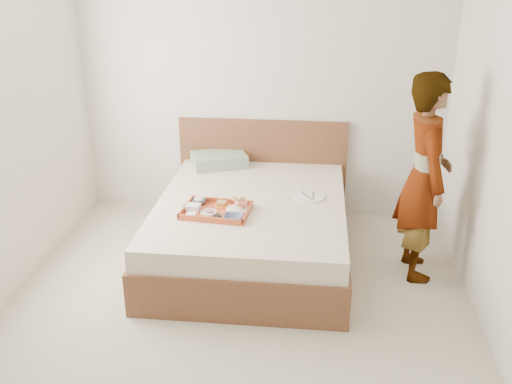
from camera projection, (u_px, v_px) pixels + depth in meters
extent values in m
cube|color=beige|center=(233.00, 325.00, 4.02)|extent=(3.50, 4.00, 0.01)
cube|color=silver|center=(262.00, 83.00, 5.35)|extent=(3.50, 0.01, 2.60)
cube|color=silver|center=(128.00, 367.00, 1.69)|extent=(3.50, 0.01, 2.60)
cube|color=brown|center=(251.00, 229.00, 4.83)|extent=(1.65, 2.00, 0.53)
cube|color=brown|center=(263.00, 166.00, 5.64)|extent=(1.65, 0.06, 0.95)
cube|color=#8DA98D|center=(219.00, 160.00, 5.48)|extent=(0.60, 0.51, 0.12)
cube|color=#B43A20|center=(216.00, 210.00, 4.49)|extent=(0.56, 0.43, 0.05)
cylinder|color=white|center=(237.00, 209.00, 4.52)|extent=(0.20, 0.20, 0.01)
imported|color=#122043|center=(233.00, 217.00, 4.35)|extent=(0.16, 0.16, 0.04)
cylinder|color=black|center=(217.00, 218.00, 4.36)|extent=(0.08, 0.08, 0.03)
cylinder|color=white|center=(209.00, 212.00, 4.47)|extent=(0.14, 0.14, 0.01)
cylinder|color=orange|center=(222.00, 205.00, 4.60)|extent=(0.14, 0.14, 0.01)
imported|color=#122043|center=(199.00, 201.00, 4.63)|extent=(0.13, 0.13, 0.04)
cube|color=silver|center=(193.00, 207.00, 4.51)|extent=(0.12, 0.10, 0.05)
cylinder|color=white|center=(191.00, 215.00, 4.41)|extent=(0.08, 0.08, 0.03)
cylinder|color=white|center=(309.00, 196.00, 4.79)|extent=(0.31, 0.31, 0.01)
imported|color=silver|center=(424.00, 178.00, 4.39)|extent=(0.44, 0.63, 1.66)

